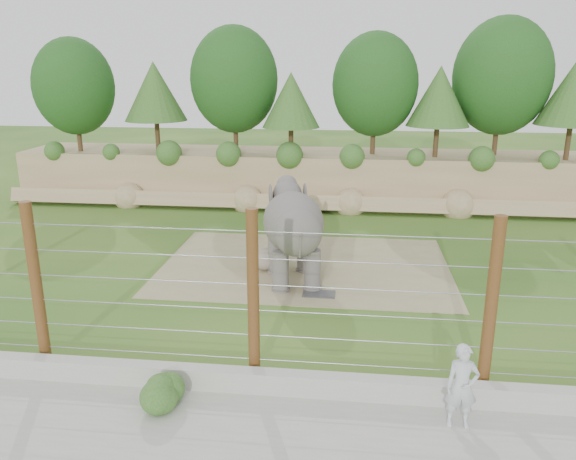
# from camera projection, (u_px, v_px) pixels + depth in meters

# --- Properties ---
(ground) EXTENTS (90.00, 90.00, 0.00)m
(ground) POSITION_uv_depth(u_px,v_px,m) (280.00, 299.00, 17.04)
(ground) COLOR #28561A
(ground) RESTS_ON ground
(back_embankment) EXTENTS (30.00, 5.52, 8.77)m
(back_embankment) POSITION_uv_depth(u_px,v_px,m) (325.00, 124.00, 27.90)
(back_embankment) COLOR #9A8357
(back_embankment) RESTS_ON ground
(dirt_patch) EXTENTS (10.00, 7.00, 0.02)m
(dirt_patch) POSITION_uv_depth(u_px,v_px,m) (305.00, 265.00, 19.84)
(dirt_patch) COLOR #93895E
(dirt_patch) RESTS_ON ground
(drain_grate) EXTENTS (1.00, 0.60, 0.03)m
(drain_grate) POSITION_uv_depth(u_px,v_px,m) (319.00, 294.00, 17.34)
(drain_grate) COLOR #262628
(drain_grate) RESTS_ON dirt_patch
(elephant) EXTENTS (2.50, 4.11, 3.10)m
(elephant) POSITION_uv_depth(u_px,v_px,m) (293.00, 236.00, 18.04)
(elephant) COLOR #58524E
(elephant) RESTS_ON ground
(stone_ball) EXTENTS (0.78, 0.78, 0.78)m
(stone_ball) POSITION_uv_depth(u_px,v_px,m) (265.00, 259.00, 19.27)
(stone_ball) COLOR gray
(stone_ball) RESTS_ON dirt_patch
(retaining_wall) EXTENTS (26.00, 0.35, 0.50)m
(retaining_wall) POSITION_uv_depth(u_px,v_px,m) (251.00, 381.00, 12.21)
(retaining_wall) COLOR #A7A69C
(retaining_wall) RESTS_ON ground
(walkway) EXTENTS (26.00, 4.00, 0.01)m
(walkway) POSITION_uv_depth(u_px,v_px,m) (232.00, 451.00, 10.38)
(walkway) COLOR #A7A69C
(walkway) RESTS_ON ground
(barrier_fence) EXTENTS (20.26, 0.26, 4.00)m
(barrier_fence) POSITION_uv_depth(u_px,v_px,m) (253.00, 297.00, 12.18)
(barrier_fence) COLOR #553115
(barrier_fence) RESTS_ON ground
(walkway_shrub) EXTENTS (0.73, 0.73, 0.73)m
(walkway_shrub) POSITION_uv_depth(u_px,v_px,m) (159.00, 391.00, 11.61)
(walkway_shrub) COLOR #2F5F1F
(walkway_shrub) RESTS_ON walkway
(zookeeper) EXTENTS (0.64, 0.43, 1.74)m
(zookeeper) POSITION_uv_depth(u_px,v_px,m) (462.00, 386.00, 10.85)
(zookeeper) COLOR #AFB6B9
(zookeeper) RESTS_ON walkway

